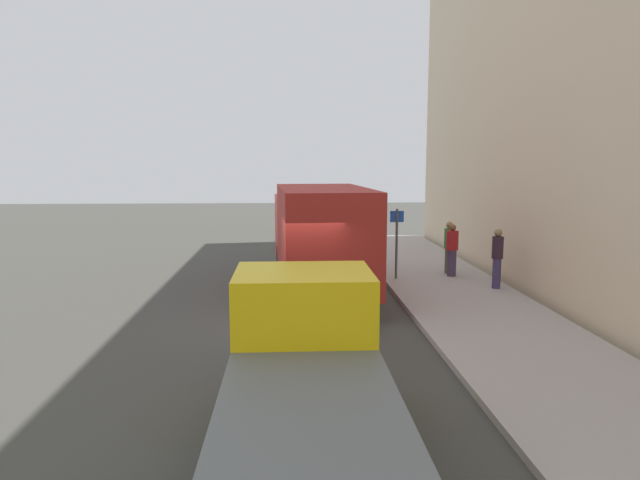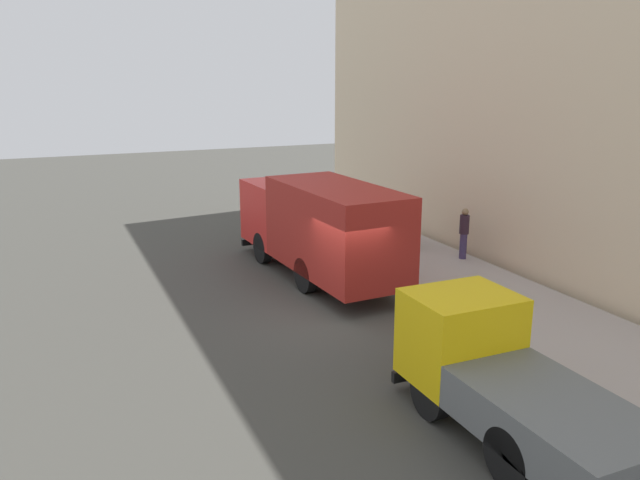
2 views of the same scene
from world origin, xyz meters
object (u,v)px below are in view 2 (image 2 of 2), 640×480
at_px(pedestrian_walking, 409,221).
at_px(small_flatbed_truck, 502,378).
at_px(traffic_cone_orange, 324,224).
at_px(pedestrian_third, 415,224).
at_px(large_utility_truck, 319,224).
at_px(street_sign_post, 373,219).
at_px(pedestrian_standing, 464,232).

bearing_deg(pedestrian_walking, small_flatbed_truck, 90.59).
bearing_deg(traffic_cone_orange, pedestrian_third, -60.41).
distance_m(small_flatbed_truck, pedestrian_walking, 12.76).
distance_m(large_utility_truck, pedestrian_walking, 4.90).
bearing_deg(street_sign_post, pedestrian_third, 9.08).
bearing_deg(pedestrian_standing, street_sign_post, -14.45).
xyz_separation_m(large_utility_truck, street_sign_post, (2.55, 1.05, -0.27)).
distance_m(small_flatbed_truck, pedestrian_standing, 11.04).
bearing_deg(pedestrian_third, small_flatbed_truck, 51.83).
bearing_deg(small_flatbed_truck, pedestrian_standing, 57.24).
xyz_separation_m(large_utility_truck, pedestrian_standing, (5.28, -0.53, -0.65)).
xyz_separation_m(large_utility_truck, pedestrian_third, (4.46, 1.35, -0.72)).
height_order(pedestrian_standing, traffic_cone_orange, pedestrian_standing).
distance_m(large_utility_truck, pedestrian_standing, 5.35).
xyz_separation_m(pedestrian_third, traffic_cone_orange, (-2.07, 3.64, -0.57)).
bearing_deg(pedestrian_third, traffic_cone_orange, -73.86).
distance_m(pedestrian_standing, street_sign_post, 3.17).
distance_m(pedestrian_walking, pedestrian_third, 0.49).
bearing_deg(pedestrian_walking, pedestrian_third, 111.47).
xyz_separation_m(traffic_cone_orange, street_sign_post, (0.16, -3.95, 1.02)).
bearing_deg(street_sign_post, small_flatbed_truck, -106.57).
xyz_separation_m(pedestrian_walking, traffic_cone_orange, (-2.09, 3.15, -0.61)).
bearing_deg(pedestrian_standing, traffic_cone_orange, -46.82).
relative_size(pedestrian_walking, traffic_cone_orange, 2.65).
bearing_deg(pedestrian_walking, pedestrian_standing, 132.89).
distance_m(pedestrian_third, street_sign_post, 1.99).
xyz_separation_m(pedestrian_walking, street_sign_post, (-1.94, -0.80, 0.41)).
distance_m(large_utility_truck, small_flatbed_truck, 9.87).
bearing_deg(pedestrian_standing, pedestrian_third, -50.97).
distance_m(large_utility_truck, street_sign_post, 2.77).
height_order(small_flatbed_truck, pedestrian_third, small_flatbed_truck).
xyz_separation_m(small_flatbed_truck, pedestrian_walking, (5.17, 11.66, -0.02)).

